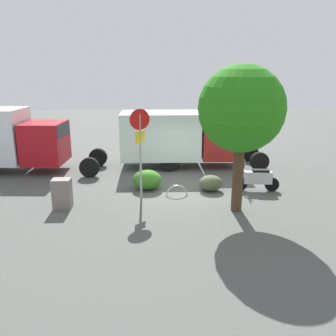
% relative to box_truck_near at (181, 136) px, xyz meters
% --- Properties ---
extents(ground_plane, '(60.00, 60.00, 0.00)m').
position_rel_box_truck_near_xyz_m(ground_plane, '(0.22, 3.56, -1.53)').
color(ground_plane, '#4E524E').
extents(box_truck_near, '(7.16, 2.41, 2.70)m').
position_rel_box_truck_near_xyz_m(box_truck_near, '(0.00, 0.00, 0.00)').
color(box_truck_near, black).
rests_on(box_truck_near, ground).
extents(motorcycle, '(1.81, 0.58, 1.20)m').
position_rel_box_truck_near_xyz_m(motorcycle, '(-2.69, 4.01, -1.01)').
color(motorcycle, black).
rests_on(motorcycle, ground).
extents(stop_sign, '(0.71, 0.33, 3.37)m').
position_rel_box_truck_near_xyz_m(stop_sign, '(1.93, 4.59, 0.72)').
color(stop_sign, '#9E9EA3').
rests_on(stop_sign, ground).
extents(street_tree, '(2.83, 2.83, 4.91)m').
position_rel_box_truck_near_xyz_m(street_tree, '(-1.36, 6.00, 1.93)').
color(street_tree, '#47301E').
rests_on(street_tree, ground).
extents(utility_cabinet, '(0.64, 0.49, 1.05)m').
position_rel_box_truck_near_xyz_m(utility_cabinet, '(4.68, 5.36, -1.01)').
color(utility_cabinet, slate).
rests_on(utility_cabinet, ground).
extents(bike_rack_hoop, '(0.85, 0.13, 0.85)m').
position_rel_box_truck_near_xyz_m(bike_rack_hoop, '(0.57, 4.37, -1.53)').
color(bike_rack_hoop, '#B7B7BC').
rests_on(bike_rack_hoop, ground).
extents(shrub_near_sign, '(0.94, 0.77, 0.64)m').
position_rel_box_truck_near_xyz_m(shrub_near_sign, '(-0.84, 3.89, -1.21)').
color(shrub_near_sign, '#4F5A3C').
rests_on(shrub_near_sign, ground).
extents(shrub_mid_verge, '(1.18, 0.96, 0.80)m').
position_rel_box_truck_near_xyz_m(shrub_mid_verge, '(1.70, 3.55, -1.13)').
color(shrub_mid_verge, '#387522').
rests_on(shrub_mid_verge, ground).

